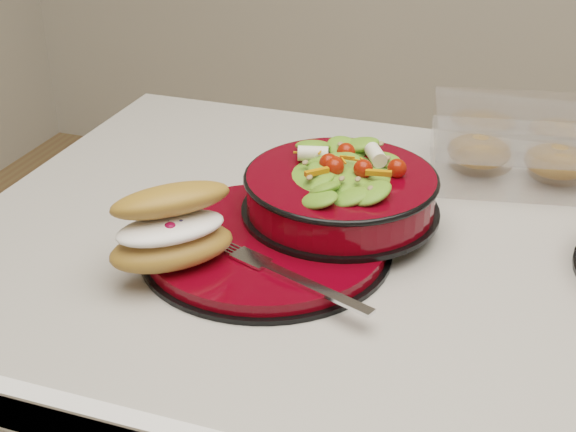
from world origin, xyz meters
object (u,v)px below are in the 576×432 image
(salad_bowl, at_px, (341,185))
(fork, at_px, (295,278))
(dinner_plate, at_px, (266,244))
(pastry_box, at_px, (519,146))
(croissant, at_px, (173,228))

(salad_bowl, xyz_separation_m, fork, (-0.00, -0.16, -0.03))
(dinner_plate, distance_m, fork, 0.10)
(fork, xyz_separation_m, pastry_box, (0.19, 0.38, 0.02))
(fork, bearing_deg, dinner_plate, 59.65)
(salad_bowl, height_order, pastry_box, salad_bowl)
(dinner_plate, relative_size, croissant, 1.79)
(dinner_plate, bearing_deg, pastry_box, 50.13)
(salad_bowl, bearing_deg, dinner_plate, -126.31)
(salad_bowl, distance_m, pastry_box, 0.29)
(dinner_plate, xyz_separation_m, pastry_box, (0.25, 0.30, 0.03))
(dinner_plate, height_order, croissant, croissant)
(croissant, height_order, pastry_box, croissant)
(croissant, bearing_deg, salad_bowl, 5.50)
(salad_bowl, distance_m, fork, 0.16)
(dinner_plate, relative_size, pastry_box, 1.13)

